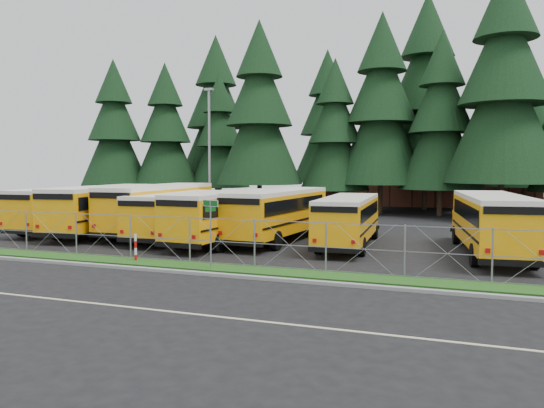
% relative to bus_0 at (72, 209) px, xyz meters
% --- Properties ---
extents(ground, '(120.00, 120.00, 0.00)m').
position_rel_bus_0_xyz_m(ground, '(13.71, -6.45, -1.40)').
color(ground, black).
rests_on(ground, ground).
extents(curb, '(50.00, 0.25, 0.12)m').
position_rel_bus_0_xyz_m(curb, '(13.71, -9.55, -1.34)').
color(curb, gray).
rests_on(curb, ground).
extents(grass_verge, '(50.00, 1.40, 0.06)m').
position_rel_bus_0_xyz_m(grass_verge, '(13.71, -8.15, -1.37)').
color(grass_verge, '#1B4B15').
rests_on(grass_verge, ground).
extents(road_lane_line, '(50.00, 0.12, 0.01)m').
position_rel_bus_0_xyz_m(road_lane_line, '(13.71, -14.45, -1.39)').
color(road_lane_line, beige).
rests_on(road_lane_line, ground).
extents(chainlink_fence, '(44.00, 0.10, 2.00)m').
position_rel_bus_0_xyz_m(chainlink_fence, '(13.71, -7.45, -0.40)').
color(chainlink_fence, gray).
rests_on(chainlink_fence, ground).
extents(brick_building, '(22.00, 10.00, 6.00)m').
position_rel_bus_0_xyz_m(brick_building, '(19.71, 33.55, 1.60)').
color(brick_building, brown).
rests_on(brick_building, ground).
extents(bus_0, '(3.14, 10.79, 2.80)m').
position_rel_bus_0_xyz_m(bus_0, '(0.00, 0.00, 0.00)').
color(bus_0, '#FA9A07').
rests_on(bus_0, ground).
extents(bus_1, '(3.95, 11.50, 2.95)m').
position_rel_bus_0_xyz_m(bus_1, '(3.10, -0.47, 0.08)').
color(bus_1, '#FA9A07').
rests_on(bus_1, ground).
extents(bus_2, '(3.17, 11.64, 3.03)m').
position_rel_bus_0_xyz_m(bus_2, '(6.30, 0.64, 0.12)').
color(bus_2, '#FA9A07').
rests_on(bus_2, ground).
extents(bus_3, '(2.77, 10.20, 2.65)m').
position_rel_bus_0_xyz_m(bus_3, '(8.42, -0.68, -0.07)').
color(bus_3, '#FA9A07').
rests_on(bus_3, ground).
extents(bus_4, '(3.18, 10.85, 2.81)m').
position_rel_bus_0_xyz_m(bus_4, '(11.69, -1.35, 0.01)').
color(bus_4, '#FA9A07').
rests_on(bus_4, ground).
extents(bus_5, '(3.33, 11.09, 2.87)m').
position_rel_bus_0_xyz_m(bus_5, '(14.12, 0.26, 0.04)').
color(bus_5, '#FA9A07').
rests_on(bus_5, ground).
extents(bus_6, '(2.97, 10.04, 2.60)m').
position_rel_bus_0_xyz_m(bus_6, '(18.13, -0.40, -0.10)').
color(bus_6, '#FA9A07').
rests_on(bus_6, ground).
extents(bus_east, '(3.92, 11.14, 2.86)m').
position_rel_bus_0_xyz_m(bus_east, '(24.90, -0.95, 0.03)').
color(bus_east, '#FA9A07').
rests_on(bus_east, ground).
extents(street_sign, '(0.80, 0.53, 2.81)m').
position_rel_bus_0_xyz_m(street_sign, '(14.27, -8.55, 0.64)').
color(street_sign, gray).
rests_on(street_sign, ground).
extents(striped_bollard, '(0.11, 0.11, 1.20)m').
position_rel_bus_0_xyz_m(striped_bollard, '(10.31, -7.95, -0.80)').
color(striped_bollard, '#B20C0C').
rests_on(striped_bollard, ground).
extents(light_standard, '(0.70, 0.35, 10.14)m').
position_rel_bus_0_xyz_m(light_standard, '(5.10, 9.47, 4.10)').
color(light_standard, gray).
rests_on(light_standard, ground).
extents(conifer_0, '(6.84, 6.84, 15.13)m').
position_rel_bus_0_xyz_m(conifer_0, '(-10.26, 18.38, 6.17)').
color(conifer_0, black).
rests_on(conifer_0, ground).
extents(conifer_1, '(6.64, 6.64, 14.68)m').
position_rel_bus_0_xyz_m(conifer_1, '(-5.14, 19.87, 5.94)').
color(conifer_1, black).
rests_on(conifer_1, ground).
extents(conifer_2, '(6.23, 6.23, 13.77)m').
position_rel_bus_0_xyz_m(conifer_2, '(-0.26, 22.36, 5.49)').
color(conifer_2, black).
rests_on(conifer_2, ground).
extents(conifer_3, '(7.86, 7.86, 17.39)m').
position_rel_bus_0_xyz_m(conifer_3, '(5.96, 17.81, 7.30)').
color(conifer_3, black).
rests_on(conifer_3, ground).
extents(conifer_4, '(6.27, 6.27, 13.86)m').
position_rel_bus_0_xyz_m(conifer_4, '(12.54, 19.64, 5.53)').
color(conifer_4, black).
rests_on(conifer_4, ground).
extents(conifer_5, '(8.01, 8.01, 17.71)m').
position_rel_bus_0_xyz_m(conifer_5, '(16.58, 20.24, 7.46)').
color(conifer_5, black).
rests_on(conifer_5, ground).
extents(conifer_6, '(6.97, 6.97, 15.41)m').
position_rel_bus_0_xyz_m(conifer_6, '(21.69, 19.21, 6.31)').
color(conifer_6, black).
rests_on(conifer_6, ground).
extents(conifer_7, '(8.88, 8.88, 19.64)m').
position_rel_bus_0_xyz_m(conifer_7, '(26.31, 17.20, 8.42)').
color(conifer_7, black).
rests_on(conifer_7, ground).
extents(conifer_10, '(8.45, 8.45, 18.70)m').
position_rel_bus_0_xyz_m(conifer_10, '(-2.59, 26.35, 7.95)').
color(conifer_10, black).
rests_on(conifer_10, ground).
extents(conifer_11, '(7.59, 7.59, 16.78)m').
position_rel_bus_0_xyz_m(conifer_11, '(9.45, 28.99, 6.99)').
color(conifer_11, black).
rests_on(conifer_11, ground).
extents(conifer_12, '(9.27, 9.27, 20.51)m').
position_rel_bus_0_xyz_m(conifer_12, '(20.04, 25.27, 8.86)').
color(conifer_12, black).
rests_on(conifer_12, ground).
extents(conifer_13, '(6.96, 6.96, 15.39)m').
position_rel_bus_0_xyz_m(conifer_13, '(28.94, 27.67, 6.30)').
color(conifer_13, black).
rests_on(conifer_13, ground).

